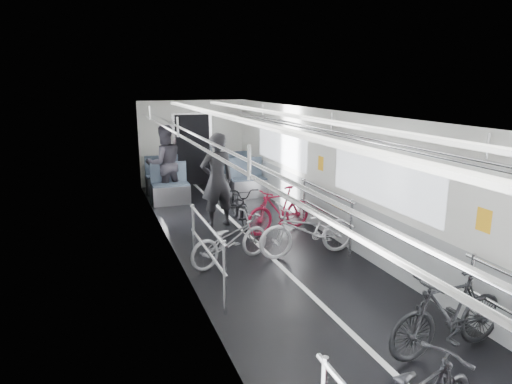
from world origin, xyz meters
TOP-DOWN VIEW (x-y plane):
  - car_shell at (0.00, 1.78)m, footprint 3.02×14.01m
  - bike_left_far at (-0.72, 0.93)m, footprint 1.63×1.03m
  - bike_right_near at (0.77, -2.34)m, footprint 1.58×0.50m
  - bike_right_mid at (0.62, 0.79)m, footprint 1.76×0.64m
  - bike_right_far at (0.65, 2.12)m, footprint 1.56×0.77m
  - bike_aisle at (0.07, 2.83)m, footprint 0.75×1.68m
  - person_standing at (-0.38, 2.93)m, footprint 0.76×0.55m
  - person_seated at (-1.06, 5.33)m, footprint 1.02×0.85m

SIDE VIEW (x-z plane):
  - bike_left_far at x=-0.72m, z-range 0.00..0.81m
  - bike_aisle at x=0.07m, z-range 0.00..0.85m
  - bike_right_far at x=0.65m, z-range 0.00..0.90m
  - bike_right_mid at x=0.62m, z-range 0.00..0.92m
  - bike_right_near at x=0.77m, z-range 0.00..0.94m
  - person_seated at x=-1.06m, z-range 0.00..1.89m
  - person_standing at x=-0.38m, z-range 0.00..1.93m
  - car_shell at x=0.00m, z-range -0.08..2.33m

